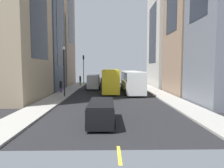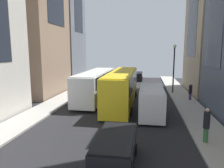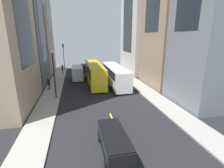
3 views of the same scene
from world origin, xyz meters
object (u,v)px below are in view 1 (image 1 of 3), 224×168
(city_bus_white, at_px, (132,80))
(pedestrian_walking_far, at_px, (80,80))
(car_black_1, at_px, (105,81))
(traffic_light_near_corner, at_px, (84,64))
(delivery_van_white, at_px, (94,81))
(pedestrian_crossing_near, at_px, (61,86))
(car_black_0, at_px, (101,111))
(streetcar_yellow, at_px, (110,78))

(city_bus_white, distance_m, pedestrian_walking_far, 14.45)
(pedestrian_walking_far, bearing_deg, car_black_1, -151.26)
(city_bus_white, height_order, traffic_light_near_corner, traffic_light_near_corner)
(car_black_1, relative_size, pedestrian_walking_far, 1.93)
(car_black_1, bearing_deg, traffic_light_near_corner, -12.07)
(delivery_van_white, xyz_separation_m, traffic_light_near_corner, (3.01, -9.47, 3.13))
(pedestrian_crossing_near, bearing_deg, car_black_0, 102.38)
(pedestrian_walking_far, relative_size, traffic_light_near_corner, 0.33)
(car_black_0, bearing_deg, streetcar_yellow, -92.51)
(traffic_light_near_corner, bearing_deg, car_black_0, 99.04)
(streetcar_yellow, distance_m, pedestrian_crossing_near, 8.11)
(car_black_0, distance_m, traffic_light_near_corner, 33.23)
(traffic_light_near_corner, bearing_deg, pedestrian_walking_far, 87.38)
(delivery_van_white, xyz_separation_m, pedestrian_crossing_near, (4.56, 6.46, -0.35))
(car_black_1, bearing_deg, car_black_0, 90.47)
(streetcar_yellow, bearing_deg, city_bus_white, 150.24)
(city_bus_white, relative_size, car_black_0, 2.53)
(delivery_van_white, bearing_deg, car_black_1, -102.86)
(car_black_0, relative_size, car_black_1, 1.12)
(streetcar_yellow, height_order, pedestrian_walking_far, streetcar_yellow)
(car_black_0, distance_m, pedestrian_walking_far, 28.77)
(delivery_van_white, bearing_deg, pedestrian_walking_far, -57.92)
(car_black_1, xyz_separation_m, pedestrian_crossing_near, (6.48, 14.88, 0.23))
(city_bus_white, relative_size, pedestrian_walking_far, 5.47)
(streetcar_yellow, relative_size, delivery_van_white, 2.24)
(delivery_van_white, bearing_deg, pedestrian_crossing_near, 54.82)
(streetcar_yellow, distance_m, car_black_1, 12.28)
(pedestrian_walking_far, bearing_deg, traffic_light_near_corner, -96.60)
(pedestrian_crossing_near, height_order, pedestrian_walking_far, pedestrian_walking_far)
(city_bus_white, relative_size, traffic_light_near_corner, 1.81)
(delivery_van_white, distance_m, pedestrian_crossing_near, 7.91)
(car_black_1, height_order, pedestrian_walking_far, pedestrian_walking_far)
(car_black_1, bearing_deg, pedestrian_walking_far, 32.72)
(car_black_0, xyz_separation_m, car_black_1, (0.26, -31.56, 0.02))
(city_bus_white, distance_m, delivery_van_white, 8.54)
(city_bus_white, height_order, car_black_0, city_bus_white)
(traffic_light_near_corner, bearing_deg, streetcar_yellow, 114.53)
(streetcar_yellow, bearing_deg, delivery_van_white, -51.15)
(pedestrian_crossing_near, bearing_deg, streetcar_yellow, -169.99)
(car_black_0, relative_size, pedestrian_walking_far, 2.17)
(car_black_1, relative_size, traffic_light_near_corner, 0.64)
(streetcar_yellow, bearing_deg, traffic_light_near_corner, -65.47)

